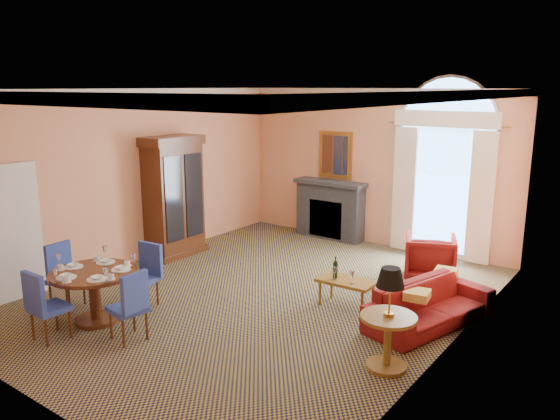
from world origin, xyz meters
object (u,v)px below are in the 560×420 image
Objects in this scene: sofa at (430,305)px; armchair at (430,257)px; dining_table at (94,284)px; side_table at (389,309)px; armoire at (173,198)px; coffee_table at (346,281)px.

armchair is (-0.71, 1.79, 0.10)m from sofa.
dining_table is 0.98× the size of side_table.
sofa is 1.93m from armchair.
dining_table is 0.60× the size of sofa.
side_table is at bearing 17.95° from dining_table.
armchair is (4.56, 1.64, -0.74)m from armoire.
coffee_table is (-0.54, -1.95, 0.02)m from armchair.
armchair is at bearing 72.43° from coffee_table.
coffee_table is at bearing 113.63° from sofa.
armoire is 3.26m from dining_table.
side_table is (3.86, 1.25, 0.18)m from dining_table.
side_table is (0.76, -3.24, 0.36)m from armchair.
dining_table is (1.46, -2.86, -0.56)m from armoire.
coffee_table is (4.01, -0.31, -0.72)m from armoire.
armchair is 3.35m from side_table.
side_table reaches higher than armchair.
armoire reaches higher than coffee_table.
dining_table reaches higher than sofa.
coffee_table is 1.87m from side_table.
side_table is at bearing -161.73° from sofa.
side_table reaches higher than coffee_table.
armoire reaches higher than sofa.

